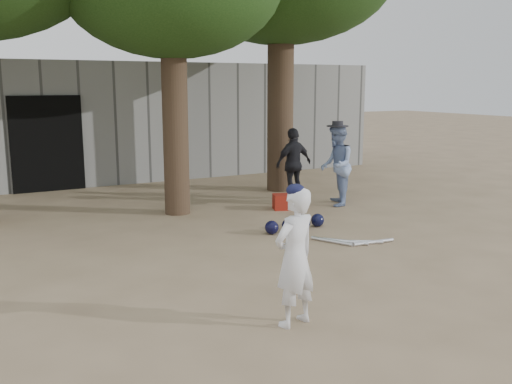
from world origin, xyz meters
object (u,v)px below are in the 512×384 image
red_bag (284,202)px  spectator_blue (337,165)px  boy_player (295,257)px  spectator_dark (294,164)px

red_bag → spectator_blue: bearing=-8.8°
boy_player → spectator_blue: (3.89, 4.62, 0.10)m
spectator_blue → boy_player: bearing=-8.0°
boy_player → red_bag: size_ratio=3.44×
spectator_dark → red_bag: bearing=41.7°
boy_player → red_bag: (2.76, 4.79, -0.57)m
boy_player → spectator_dark: (3.48, 5.60, 0.05)m
boy_player → red_bag: boy_player is taller
boy_player → spectator_blue: size_ratio=0.87×
boy_player → red_bag: 5.56m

